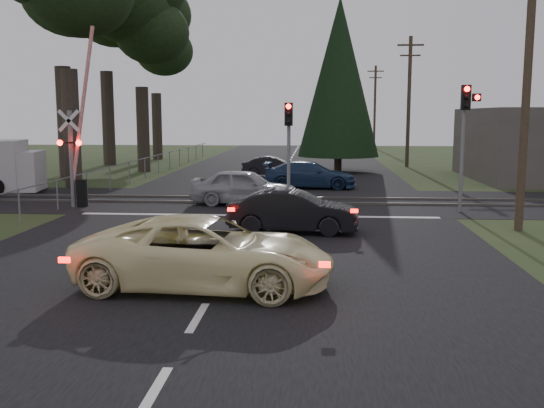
# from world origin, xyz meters

# --- Properties ---
(ground) EXTENTS (120.00, 120.00, 0.00)m
(ground) POSITION_xyz_m (0.00, 0.00, 0.00)
(ground) COLOR #273B1B
(ground) RESTS_ON ground
(road) EXTENTS (14.00, 100.00, 0.01)m
(road) POSITION_xyz_m (0.00, 10.00, 0.01)
(road) COLOR black
(road) RESTS_ON ground
(rail_corridor) EXTENTS (120.00, 8.00, 0.01)m
(rail_corridor) POSITION_xyz_m (0.00, 12.00, 0.01)
(rail_corridor) COLOR black
(rail_corridor) RESTS_ON ground
(stop_line) EXTENTS (13.00, 0.35, 0.00)m
(stop_line) POSITION_xyz_m (0.00, 8.20, 0.01)
(stop_line) COLOR silver
(stop_line) RESTS_ON ground
(rail_near) EXTENTS (120.00, 0.12, 0.10)m
(rail_near) POSITION_xyz_m (0.00, 11.20, 0.05)
(rail_near) COLOR #59544C
(rail_near) RESTS_ON ground
(rail_far) EXTENTS (120.00, 0.12, 0.10)m
(rail_far) POSITION_xyz_m (0.00, 12.80, 0.05)
(rail_far) COLOR #59544C
(rail_far) RESTS_ON ground
(crossing_signal) EXTENTS (1.62, 0.38, 6.96)m
(crossing_signal) POSITION_xyz_m (-7.27, 9.79, 2.06)
(crossing_signal) COLOR slate
(crossing_signal) RESTS_ON ground
(traffic_signal_right) EXTENTS (0.68, 0.48, 4.70)m
(traffic_signal_right) POSITION_xyz_m (7.55, 9.47, 3.31)
(traffic_signal_right) COLOR slate
(traffic_signal_right) RESTS_ON ground
(traffic_signal_center) EXTENTS (0.32, 0.48, 4.10)m
(traffic_signal_center) POSITION_xyz_m (1.00, 10.68, 2.81)
(traffic_signal_center) COLOR slate
(traffic_signal_center) RESTS_ON ground
(utility_pole_near) EXTENTS (1.80, 0.26, 9.00)m
(utility_pole_near) POSITION_xyz_m (8.50, 6.00, 4.73)
(utility_pole_near) COLOR #4C3D2D
(utility_pole_near) RESTS_ON ground
(utility_pole_mid) EXTENTS (1.80, 0.26, 9.00)m
(utility_pole_mid) POSITION_xyz_m (8.50, 30.00, 4.73)
(utility_pole_mid) COLOR #4C3D2D
(utility_pole_mid) RESTS_ON ground
(utility_pole_far) EXTENTS (1.80, 0.26, 9.00)m
(utility_pole_far) POSITION_xyz_m (8.50, 55.00, 4.73)
(utility_pole_far) COLOR #4C3D2D
(utility_pole_far) RESTS_ON ground
(euc_tree_c) EXTENTS (6.00, 6.00, 13.20)m
(euc_tree_c) POSITION_xyz_m (-9.00, 25.00, 9.51)
(euc_tree_c) COLOR #473D33
(euc_tree_c) RESTS_ON ground
(euc_tree_e) EXTENTS (6.00, 6.00, 13.20)m
(euc_tree_e) POSITION_xyz_m (-11.00, 36.00, 9.51)
(euc_tree_e) COLOR #473D33
(euc_tree_e) RESTS_ON ground
(conifer_tree) EXTENTS (5.20, 5.20, 11.00)m
(conifer_tree) POSITION_xyz_m (3.50, 26.00, 5.99)
(conifer_tree) COLOR #473D33
(conifer_tree) RESTS_ON ground
(fence_left) EXTENTS (0.10, 36.00, 1.20)m
(fence_left) POSITION_xyz_m (-7.80, 22.50, 0.00)
(fence_left) COLOR slate
(fence_left) RESTS_ON ground
(cream_coupe) EXTENTS (5.55, 2.85, 1.50)m
(cream_coupe) POSITION_xyz_m (-0.20, -1.05, 0.75)
(cream_coupe) COLOR #FFF5B6
(cream_coupe) RESTS_ON ground
(dark_hatchback) EXTENTS (4.09, 1.67, 1.32)m
(dark_hatchback) POSITION_xyz_m (1.40, 5.17, 0.66)
(dark_hatchback) COLOR black
(dark_hatchback) RESTS_ON ground
(silver_car) EXTENTS (4.44, 2.12, 1.46)m
(silver_car) POSITION_xyz_m (-0.78, 10.83, 0.73)
(silver_car) COLOR #9B9FA3
(silver_car) RESTS_ON ground
(blue_sedan) EXTENTS (4.68, 2.14, 1.33)m
(blue_sedan) POSITION_xyz_m (1.78, 16.79, 0.66)
(blue_sedan) COLOR navy
(blue_sedan) RESTS_ON ground
(dark_car_far) EXTENTS (3.59, 1.26, 1.18)m
(dark_car_far) POSITION_xyz_m (-0.48, 22.33, 0.59)
(dark_car_far) COLOR black
(dark_car_far) RESTS_ON ground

